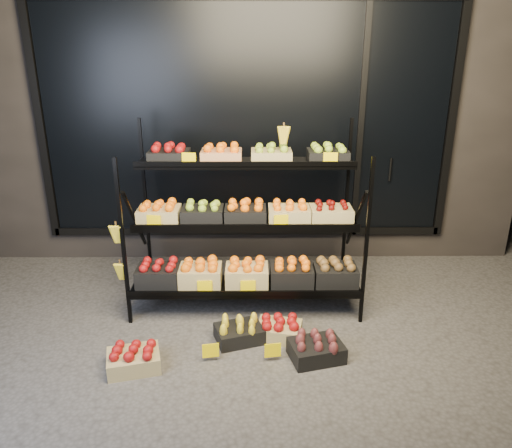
{
  "coord_description": "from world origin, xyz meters",
  "views": [
    {
      "loc": [
        0.06,
        -3.69,
        2.38
      ],
      "look_at": [
        0.1,
        0.55,
        0.8
      ],
      "focal_mm": 35.0,
      "sensor_mm": 36.0,
      "label": 1
    }
  ],
  "objects_px": {
    "display_rack": "(245,223)",
    "floor_crate_left": "(133,358)",
    "floor_crate_midleft": "(239,331)",
    "floor_crate_midright": "(279,328)"
  },
  "relations": [
    {
      "from": "display_rack",
      "to": "floor_crate_left",
      "type": "xyz_separation_m",
      "value": [
        -0.84,
        -1.08,
        -0.69
      ]
    },
    {
      "from": "floor_crate_midleft",
      "to": "floor_crate_midright",
      "type": "xyz_separation_m",
      "value": [
        0.33,
        0.04,
        -0.0
      ]
    },
    {
      "from": "display_rack",
      "to": "floor_crate_left",
      "type": "distance_m",
      "value": 1.54
    },
    {
      "from": "floor_crate_left",
      "to": "floor_crate_midright",
      "type": "distance_m",
      "value": 1.21
    },
    {
      "from": "floor_crate_left",
      "to": "display_rack",
      "type": "bearing_deg",
      "value": 37.85
    },
    {
      "from": "display_rack",
      "to": "floor_crate_midright",
      "type": "height_order",
      "value": "display_rack"
    },
    {
      "from": "display_rack",
      "to": "floor_crate_left",
      "type": "relative_size",
      "value": 4.87
    },
    {
      "from": "display_rack",
      "to": "floor_crate_midright",
      "type": "relative_size",
      "value": 5.29
    },
    {
      "from": "display_rack",
      "to": "floor_crate_midleft",
      "type": "xyz_separation_m",
      "value": [
        -0.04,
        -0.71,
        -0.7
      ]
    },
    {
      "from": "floor_crate_midleft",
      "to": "floor_crate_left",
      "type": "bearing_deg",
      "value": -173.2
    }
  ]
}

